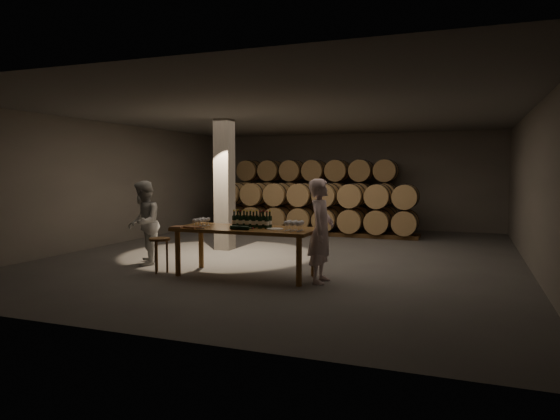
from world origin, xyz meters
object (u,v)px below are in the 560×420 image
at_px(tasting_table, 246,233).
at_px(notebook_near, 193,227).
at_px(plate, 275,229).
at_px(person_woman, 143,223).
at_px(bottle_cluster, 252,221).
at_px(stool, 160,244).
at_px(person_man, 321,231).

relative_size(tasting_table, notebook_near, 9.92).
distance_m(plate, person_woman, 3.07).
distance_m(tasting_table, bottle_cluster, 0.25).
bearing_deg(stool, notebook_near, -5.62).
height_order(tasting_table, person_woman, person_woman).
xyz_separation_m(notebook_near, stool, (-0.77, 0.08, -0.37)).
bearing_deg(plate, tasting_table, 174.18).
height_order(bottle_cluster, stool, bottle_cluster).
xyz_separation_m(tasting_table, notebook_near, (-0.89, -0.38, 0.12)).
bearing_deg(plate, person_man, 2.46).
xyz_separation_m(tasting_table, plate, (0.60, -0.06, 0.11)).
xyz_separation_m(stool, person_man, (3.10, 0.28, 0.36)).
height_order(person_man, person_woman, person_man).
distance_m(tasting_table, person_woman, 2.46).
xyz_separation_m(bottle_cluster, notebook_near, (-0.99, -0.44, -0.10)).
bearing_deg(person_man, plate, 91.23).
height_order(notebook_near, stool, notebook_near).
distance_m(tasting_table, plate, 0.62).
relative_size(notebook_near, person_man, 0.14).
relative_size(notebook_near, stool, 0.39).
relative_size(plate, person_woman, 0.17).
distance_m(bottle_cluster, notebook_near, 1.09).
height_order(tasting_table, notebook_near, notebook_near).
bearing_deg(bottle_cluster, tasting_table, -148.68).
height_order(tasting_table, plate, plate).
bearing_deg(tasting_table, bottle_cluster, 31.32).
bearing_deg(notebook_near, bottle_cluster, 35.80).
bearing_deg(bottle_cluster, plate, -13.77).
height_order(tasting_table, bottle_cluster, bottle_cluster).
bearing_deg(tasting_table, person_woman, 173.44).
distance_m(person_man, person_woman, 3.90).
xyz_separation_m(notebook_near, person_woman, (-1.55, 0.66, -0.05)).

